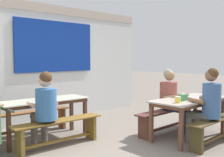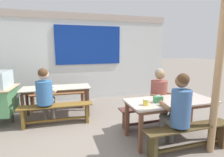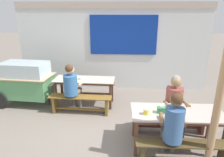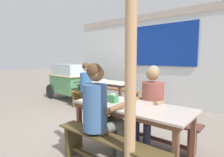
% 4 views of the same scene
% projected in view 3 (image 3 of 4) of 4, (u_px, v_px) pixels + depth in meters
% --- Properties ---
extents(ground_plane, '(40.00, 40.00, 0.00)m').
position_uv_depth(ground_plane, '(108.00, 131.00, 4.37)').
color(ground_plane, slate).
extents(backdrop_wall, '(6.03, 0.23, 2.73)m').
position_uv_depth(backdrop_wall, '(114.00, 45.00, 6.40)').
color(backdrop_wall, silver).
rests_on(backdrop_wall, ground_plane).
extents(dining_table_far, '(1.64, 0.68, 0.74)m').
position_uv_depth(dining_table_far, '(84.00, 82.00, 5.42)').
color(dining_table_far, beige).
rests_on(dining_table_far, ground_plane).
extents(dining_table_near, '(1.66, 0.73, 0.74)m').
position_uv_depth(dining_table_near, '(177.00, 116.00, 3.67)').
color(dining_table_near, '#B9AAA0').
rests_on(dining_table_near, ground_plane).
extents(bench_far_back, '(1.57, 0.32, 0.45)m').
position_uv_depth(bench_far_back, '(89.00, 87.00, 6.03)').
color(bench_far_back, brown).
rests_on(bench_far_back, ground_plane).
extents(bench_far_front, '(1.59, 0.37, 0.45)m').
position_uv_depth(bench_far_front, '(80.00, 102.00, 5.05)').
color(bench_far_front, brown).
rests_on(bench_far_front, ground_plane).
extents(bench_near_back, '(1.61, 0.31, 0.45)m').
position_uv_depth(bench_near_back, '(169.00, 118.00, 4.27)').
color(bench_near_back, '#552E28').
rests_on(bench_near_back, ground_plane).
extents(bench_near_front, '(1.55, 0.27, 0.45)m').
position_uv_depth(bench_near_front, '(182.00, 151.00, 3.30)').
color(bench_near_front, '#4D3D20').
rests_on(bench_near_front, ground_plane).
extents(food_cart, '(1.77, 0.98, 1.19)m').
position_uv_depth(food_cart, '(26.00, 81.00, 5.44)').
color(food_cart, '#54975E').
rests_on(food_cart, ground_plane).
extents(person_left_back_turned, '(0.49, 0.58, 1.28)m').
position_uv_depth(person_left_back_turned, '(72.00, 85.00, 4.99)').
color(person_left_back_turned, '#676059').
rests_on(person_left_back_turned, ground_plane).
extents(person_near_front, '(0.44, 0.59, 1.32)m').
position_uv_depth(person_near_front, '(173.00, 124.00, 3.24)').
color(person_near_front, '#60655D').
rests_on(person_near_front, ground_plane).
extents(person_right_near_table, '(0.47, 0.59, 1.27)m').
position_uv_depth(person_right_near_table, '(175.00, 102.00, 4.07)').
color(person_right_near_table, '#2A2E49').
rests_on(person_right_near_table, ground_plane).
extents(tissue_box, '(0.14, 0.10, 0.13)m').
position_uv_depth(tissue_box, '(161.00, 110.00, 3.60)').
color(tissue_box, '#3C844F').
rests_on(tissue_box, dining_table_near).
extents(condiment_jar, '(0.10, 0.10, 0.11)m').
position_uv_depth(condiment_jar, '(146.00, 112.00, 3.55)').
color(condiment_jar, yellow).
rests_on(condiment_jar, dining_table_near).
extents(soup_bowl, '(0.15, 0.15, 0.05)m').
position_uv_depth(soup_bowl, '(82.00, 78.00, 5.39)').
color(soup_bowl, silver).
rests_on(soup_bowl, dining_table_far).
extents(wooden_support_post, '(0.11, 0.11, 2.56)m').
position_uv_depth(wooden_support_post, '(219.00, 99.00, 2.89)').
color(wooden_support_post, tan).
rests_on(wooden_support_post, ground_plane).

